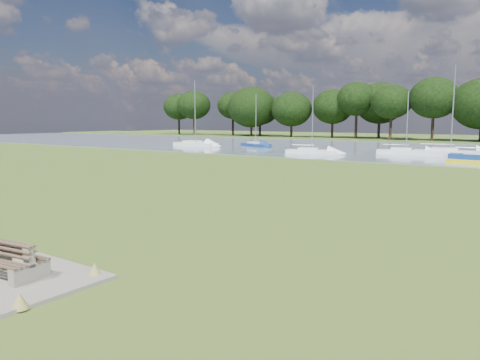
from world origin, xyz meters
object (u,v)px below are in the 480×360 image
Objects in this scene: sailboat_3 at (195,143)px; sailboat_5 at (311,150)px; sailboat_9 at (256,144)px; sailboat_8 at (405,151)px; sailboat_4 at (479,155)px; kayak at (465,162)px; sailboat_7 at (450,151)px; bench_pair at (10,261)px.

sailboat_3 is 21.04m from sailboat_5.
sailboat_9 is at bearing 28.33° from sailboat_3.
sailboat_3 is 1.37× the size of sailboat_8.
sailboat_3 reaches higher than sailboat_8.
sailboat_4 reaches higher than sailboat_9.
kayak is at bearing -8.95° from sailboat_3.
kayak is 16.81m from sailboat_5.
kayak is 31.23m from sailboat_9.
sailboat_3 is 34.27m from sailboat_7.
sailboat_4 is 30.20m from sailboat_9.
sailboat_8 is (9.06, 5.13, 0.02)m from sailboat_5.
sailboat_4 is 5.00m from sailboat_7.
sailboat_5 is at bearing -8.16° from sailboat_9.
sailboat_4 is 1.21× the size of sailboat_9.
sailboat_8 is at bearing 19.11° from sailboat_5.
sailboat_4 is 0.93× the size of sailboat_7.
sailboat_7 is at bearing 120.91° from kayak.
sailboat_9 reaches higher than sailboat_8.
sailboat_9 is at bearing 167.88° from sailboat_4.
sailboat_8 reaches higher than kayak.
sailboat_7 is at bearing 5.06° from sailboat_3.
sailboat_4 is 1.28× the size of sailboat_8.
sailboat_8 is at bearing 87.66° from bench_pair.
sailboat_9 is (-12.77, 7.84, 0.00)m from sailboat_5.
bench_pair is at bearing -39.52° from sailboat_9.
sailboat_3 reaches higher than kayak.
sailboat_7 reaches higher than sailboat_3.
sailboat_4 reaches higher than sailboat_5.
sailboat_3 is at bearing 119.08° from bench_pair.
sailboat_3 is at bearing 159.26° from sailboat_5.
sailboat_9 is (7.92, 4.06, -0.07)m from sailboat_3.
kayak is at bearing -95.90° from sailboat_4.
sailboat_7 is (0.59, 48.46, 0.07)m from bench_pair.
sailboat_4 reaches higher than sailboat_8.
sailboat_5 is (-16.94, -2.45, -0.08)m from sailboat_4.
sailboat_7 is 1.31× the size of sailboat_9.
sailboat_7 reaches higher than sailboat_4.
sailboat_9 is at bearing 172.02° from kayak.
kayak is at bearing -20.26° from sailboat_5.
bench_pair is 39.66m from kayak.
bench_pair reaches higher than kayak.
sailboat_7 is at bearing 131.52° from sailboat_4.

